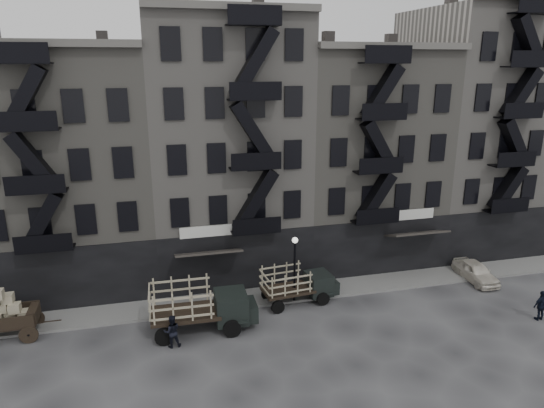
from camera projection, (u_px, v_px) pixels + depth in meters
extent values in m
plane|color=#38383A|center=(256.00, 331.00, 26.75)|extent=(140.00, 140.00, 0.00)
cube|color=slate|center=(243.00, 298.00, 30.22)|extent=(55.00, 2.50, 0.15)
cube|color=slate|center=(72.00, 170.00, 31.58)|extent=(10.00, 10.00, 15.00)
cube|color=black|center=(71.00, 278.00, 28.53)|extent=(10.00, 0.35, 4.00)
cube|color=#595651|center=(40.00, 43.00, 24.61)|extent=(10.00, 0.50, 0.40)
cube|color=#4C4744|center=(2.00, 38.00, 28.58)|extent=(0.70, 0.70, 1.20)
cube|color=#4C4744|center=(100.00, 39.00, 29.87)|extent=(0.70, 0.70, 1.20)
cube|color=gray|center=(224.00, 148.00, 33.65)|extent=(10.00, 10.00, 17.00)
cube|color=black|center=(238.00, 262.00, 30.88)|extent=(10.00, 0.35, 4.00)
cube|color=#595651|center=(234.00, 6.00, 26.40)|extent=(10.00, 0.50, 0.40)
cube|color=#4C4744|center=(172.00, 6.00, 30.37)|extent=(0.70, 0.70, 1.20)
cube|color=#4C4744|center=(258.00, 9.00, 31.66)|extent=(0.70, 0.70, 1.20)
cube|color=slate|center=(356.00, 156.00, 36.28)|extent=(10.00, 10.00, 15.00)
cube|color=black|center=(382.00, 248.00, 33.24)|extent=(10.00, 0.35, 4.00)
cube|color=#595651|center=(397.00, 46.00, 29.31)|extent=(10.00, 0.50, 0.40)
cube|color=#4C4744|center=(322.00, 41.00, 33.28)|extent=(0.70, 0.70, 1.20)
cube|color=#4C4744|center=(395.00, 42.00, 34.58)|extent=(0.70, 0.70, 1.20)
cube|color=gray|center=(475.00, 131.00, 38.21)|extent=(10.00, 10.00, 18.00)
cube|color=black|center=(506.00, 235.00, 35.59)|extent=(10.00, 0.35, 4.00)
cube|color=#4C4744|center=(519.00, 1.00, 36.08)|extent=(0.70, 0.70, 1.20)
cylinder|color=black|center=(295.00, 273.00, 29.31)|extent=(0.14, 0.14, 4.00)
sphere|color=silver|center=(295.00, 240.00, 28.72)|extent=(0.36, 0.36, 0.36)
cube|color=black|center=(6.00, 323.00, 25.84)|extent=(3.19, 1.70, 0.18)
cylinder|color=black|center=(29.00, 335.00, 25.43)|extent=(0.97, 0.09, 0.97)
cylinder|color=black|center=(35.00, 318.00, 27.07)|extent=(0.97, 0.09, 0.97)
cube|color=black|center=(34.00, 314.00, 26.08)|extent=(0.45, 1.42, 0.71)
cube|color=black|center=(186.00, 313.00, 26.33)|extent=(3.74, 2.26, 0.19)
cube|color=black|center=(231.00, 306.00, 26.83)|extent=(1.78, 1.99, 1.62)
cube|color=black|center=(248.00, 310.00, 27.13)|extent=(0.91, 1.65, 0.97)
cylinder|color=black|center=(232.00, 329.00, 26.01)|extent=(0.98, 0.26, 0.97)
cylinder|color=black|center=(227.00, 310.00, 28.03)|extent=(0.98, 0.26, 0.97)
cylinder|color=black|center=(164.00, 337.00, 25.25)|extent=(0.98, 0.26, 0.97)
cylinder|color=black|center=(164.00, 316.00, 27.27)|extent=(0.98, 0.26, 0.97)
cube|color=black|center=(288.00, 290.00, 29.46)|extent=(3.20, 2.09, 0.16)
cube|color=black|center=(318.00, 283.00, 30.11)|extent=(1.58, 1.74, 1.34)
cube|color=black|center=(330.00, 285.00, 30.45)|extent=(0.85, 1.40, 0.80)
cylinder|color=black|center=(323.00, 299.00, 29.45)|extent=(0.82, 0.28, 0.80)
cylinder|color=black|center=(311.00, 287.00, 31.06)|extent=(0.82, 0.28, 0.80)
cylinder|color=black|center=(278.00, 307.00, 28.48)|extent=(0.82, 0.28, 0.80)
cylinder|color=black|center=(268.00, 294.00, 30.09)|extent=(0.82, 0.28, 0.80)
imported|color=beige|center=(476.00, 272.00, 32.70)|extent=(1.68, 3.90, 1.31)
imported|color=black|center=(172.00, 331.00, 25.02)|extent=(0.90, 0.72, 1.78)
imported|color=black|center=(541.00, 306.00, 27.62)|extent=(1.09, 0.51, 1.82)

